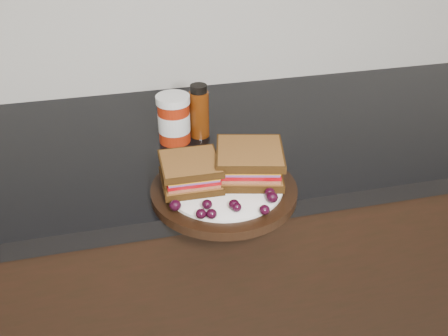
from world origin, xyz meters
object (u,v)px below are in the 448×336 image
Objects in this scene: plate at (224,191)px; condiment_jar at (174,119)px; oil_bottle at (199,111)px; sandwich_left at (191,172)px.

condiment_jar reaches higher than plate.
plate is 0.26m from oil_bottle.
sandwich_left is 0.88× the size of oil_bottle.
sandwich_left reaches higher than plate.
condiment_jar is at bearing 90.34° from sandwich_left.
condiment_jar is 0.89× the size of oil_bottle.
sandwich_left is at bearing -105.30° from oil_bottle.
condiment_jar is at bearing 103.52° from plate.
plate is 2.55× the size of sandwich_left.
oil_bottle is at bearing 75.87° from sandwich_left.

